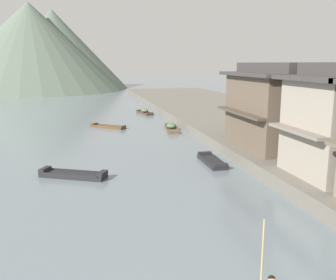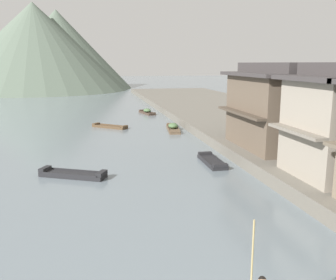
{
  "view_description": "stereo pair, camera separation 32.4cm",
  "coord_description": "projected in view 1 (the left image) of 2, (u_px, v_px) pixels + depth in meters",
  "views": [
    {
      "loc": [
        -2.16,
        -5.2,
        6.9
      ],
      "look_at": [
        3.26,
        19.22,
        1.75
      ],
      "focal_mm": 39.99,
      "sensor_mm": 36.0,
      "label": 1
    },
    {
      "loc": [
        -1.85,
        -5.27,
        6.9
      ],
      "look_at": [
        3.26,
        19.22,
        1.75
      ],
      "focal_mm": 39.99,
      "sensor_mm": 36.0,
      "label": 2
    }
  ],
  "objects": [
    {
      "name": "boat_moored_third",
      "position": [
        212.0,
        161.0,
        26.19
      ],
      "size": [
        1.15,
        3.77,
        0.43
      ],
      "color": "#232326",
      "rests_on": "ground"
    },
    {
      "name": "hill_far_centre",
      "position": [
        53.0,
        50.0,
        101.28
      ],
      "size": [
        39.56,
        39.56,
        20.97
      ],
      "primitive_type": "cone",
      "color": "#5B6B5B",
      "rests_on": "ground"
    },
    {
      "name": "boat_moored_second",
      "position": [
        73.0,
        175.0,
        22.99
      ],
      "size": [
        4.21,
        2.8,
        0.49
      ],
      "color": "#232326",
      "rests_on": "ground"
    },
    {
      "name": "boat_moored_far",
      "position": [
        145.0,
        112.0,
        51.74
      ],
      "size": [
        1.92,
        4.05,
        0.73
      ],
      "color": "#423328",
      "rests_on": "ground"
    },
    {
      "name": "hill_far_west",
      "position": [
        31.0,
        47.0,
        95.01
      ],
      "size": [
        46.64,
        46.64,
        21.94
      ],
      "primitive_type": "cone",
      "color": "#5B6B5B",
      "rests_on": "ground"
    },
    {
      "name": "boat_moored_nearest",
      "position": [
        108.0,
        127.0,
        40.55
      ],
      "size": [
        3.8,
        3.43,
        0.38
      ],
      "color": "brown",
      "rests_on": "ground"
    },
    {
      "name": "riverbank_right",
      "position": [
        273.0,
        127.0,
        39.01
      ],
      "size": [
        18.0,
        110.0,
        0.8
      ],
      "primitive_type": "cube",
      "color": "#6B665B",
      "rests_on": "ground"
    },
    {
      "name": "boat_midriver_drifting",
      "position": [
        171.0,
        128.0,
        39.13
      ],
      "size": [
        1.76,
        5.13,
        0.75
      ],
      "color": "brown",
      "rests_on": "ground"
    },
    {
      "name": "house_waterfront_tall",
      "position": [
        276.0,
        106.0,
        27.36
      ],
      "size": [
        6.26,
        8.09,
        6.14
      ],
      "color": "brown",
      "rests_on": "riverbank_right"
    }
  ]
}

